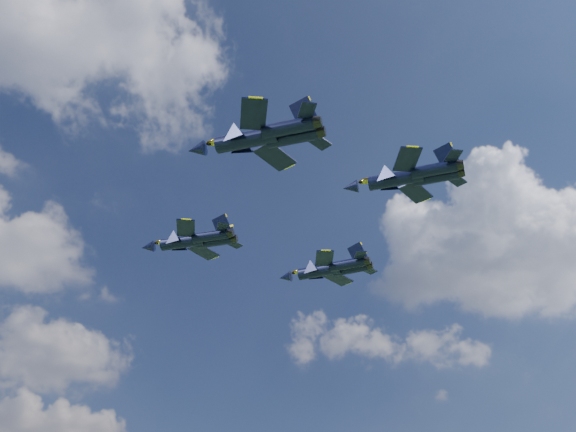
# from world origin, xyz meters

# --- Properties ---
(jet_lead) EXTENTS (13.07, 12.84, 3.52)m
(jet_lead) POSITION_xyz_m (-15.75, 12.19, 61.45)
(jet_lead) COLOR black
(jet_left) EXTENTS (14.44, 14.62, 3.95)m
(jet_left) POSITION_xyz_m (-17.77, -12.26, 61.33)
(jet_left) COLOR black
(jet_right) EXTENTS (13.35, 14.87, 3.85)m
(jet_right) POSITION_xyz_m (7.79, 14.03, 63.79)
(jet_right) COLOR black
(jet_slot) EXTENTS (13.92, 14.39, 3.85)m
(jet_slot) POSITION_xyz_m (3.39, -11.60, 63.90)
(jet_slot) COLOR black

